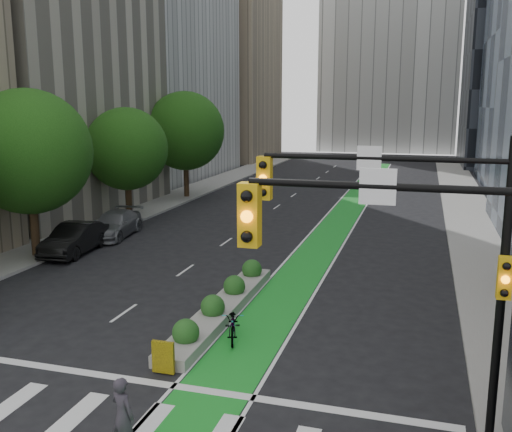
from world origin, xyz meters
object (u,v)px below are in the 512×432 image
Objects in this scene: cyclist at (123,415)px; parked_car_left_far at (114,224)px; bicycle at (233,324)px; parked_car_left_mid at (75,239)px; median_planter at (222,304)px.

cyclist is 0.36× the size of parked_car_left_far.
bicycle is 17.29m from parked_car_left_far.
cyclist is at bearing -58.37° from parked_car_left_mid.
parked_car_left_mid reaches higher than parked_car_left_far.
parked_car_left_far is at bearing 115.67° from bicycle.
parked_car_left_far is at bearing -37.76° from cyclist.
parked_car_left_mid is at bearing 127.05° from bicycle.
median_planter is 4.90× the size of bicycle.
parked_car_left_mid reaches higher than bicycle.
bicycle is 0.40× the size of parked_car_left_far.
bicycle is at bearing -61.54° from median_planter.
median_planter is at bearing -35.55° from parked_car_left_mid.
cyclist is at bearing -66.26° from parked_car_left_far.
bicycle is at bearing -53.49° from parked_car_left_far.
bicycle is (1.18, -2.17, 0.18)m from median_planter.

